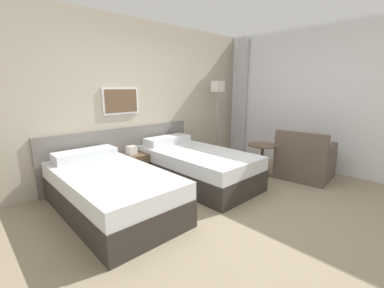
{
  "coord_description": "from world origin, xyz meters",
  "views": [
    {
      "loc": [
        -2.5,
        -1.89,
        1.58
      ],
      "look_at": [
        0.19,
        0.98,
        0.69
      ],
      "focal_mm": 24.0,
      "sensor_mm": 36.0,
      "label": 1
    }
  ],
  "objects": [
    {
      "name": "wall_window",
      "position": [
        2.6,
        -0.09,
        1.34
      ],
      "size": [
        0.21,
        4.6,
        2.7
      ],
      "color": "white",
      "rests_on": "ground_plane"
    },
    {
      "name": "ground_plane",
      "position": [
        0.0,
        0.0,
        0.0
      ],
      "size": [
        16.0,
        16.0,
        0.0
      ],
      "primitive_type": "plane",
      "color": "gray"
    },
    {
      "name": "wall_headboard",
      "position": [
        -0.03,
        2.12,
        1.3
      ],
      "size": [
        10.0,
        0.1,
        2.7
      ],
      "color": "#B7AD99",
      "rests_on": "ground_plane"
    },
    {
      "name": "bed_near_window",
      "position": [
        0.35,
        1.06,
        0.28
      ],
      "size": [
        1.07,
        2.02,
        0.67
      ],
      "color": "#332D28",
      "rests_on": "ground_plane"
    },
    {
      "name": "bed_near_door",
      "position": [
        -1.17,
        1.06,
        0.28
      ],
      "size": [
        1.07,
        2.02,
        0.67
      ],
      "color": "#332D28",
      "rests_on": "ground_plane"
    },
    {
      "name": "floor_lamp",
      "position": [
        1.67,
        1.77,
        1.39
      ],
      "size": [
        0.24,
        0.24,
        1.7
      ],
      "color": "#9E9993",
      "rests_on": "ground_plane"
    },
    {
      "name": "armchair",
      "position": [
        1.91,
        -0.09,
        0.28
      ],
      "size": [
        0.92,
        0.93,
        0.86
      ],
      "rotation": [
        0.0,
        0.0,
        1.69
      ],
      "color": "brown",
      "rests_on": "ground_plane"
    },
    {
      "name": "side_table",
      "position": [
        1.47,
        0.5,
        0.4
      ],
      "size": [
        0.52,
        0.52,
        0.57
      ],
      "color": "brown",
      "rests_on": "ground_plane"
    },
    {
      "name": "nightstand",
      "position": [
        -0.41,
        1.81,
        0.25
      ],
      "size": [
        0.41,
        0.41,
        0.62
      ],
      "color": "brown",
      "rests_on": "ground_plane"
    }
  ]
}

